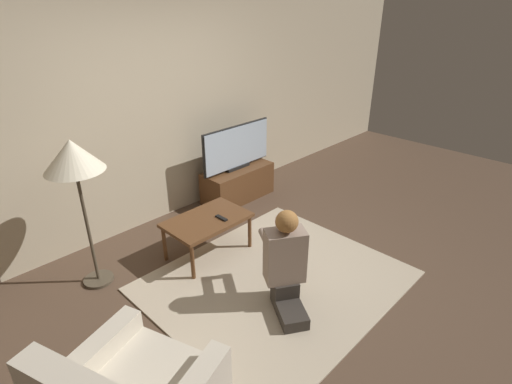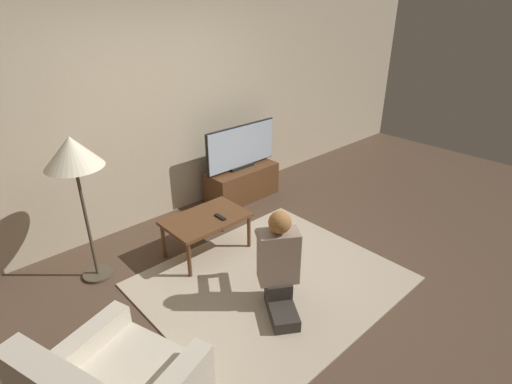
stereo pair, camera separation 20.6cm
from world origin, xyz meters
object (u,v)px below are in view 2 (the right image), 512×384
Objects in this scene: tv at (241,147)px; floor_lamp at (73,157)px; person_kneeling at (279,261)px; coffee_table at (206,221)px.

floor_lamp is (-2.18, -0.33, 0.51)m from tv.
tv reaches higher than person_kneeling.
floor_lamp is at bearing 158.58° from coffee_table.
floor_lamp reaches higher than person_kneeling.
coffee_table is at bearing -146.77° from tv.
coffee_table is 0.92× the size of person_kneeling.
tv is at bearing -89.95° from person_kneeling.
tv reaches higher than coffee_table.
tv is 2.19m from person_kneeling.
floor_lamp reaches higher than tv.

